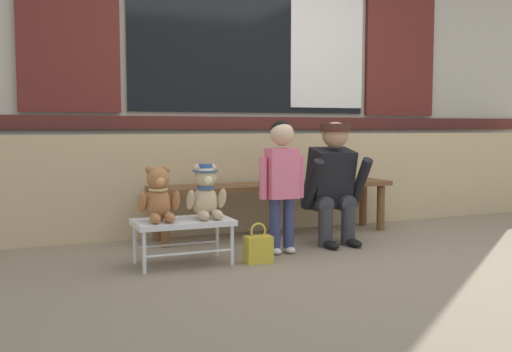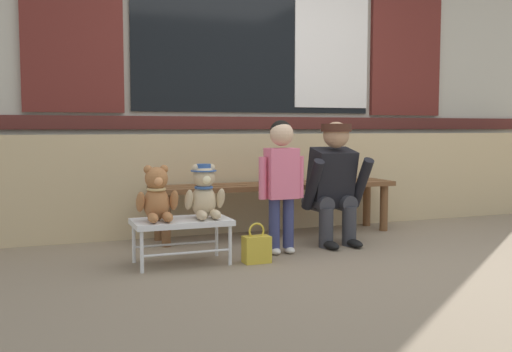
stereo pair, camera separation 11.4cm
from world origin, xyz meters
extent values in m
plane|color=#84725B|center=(0.00, 0.00, 0.00)|extent=(60.00, 60.00, 0.00)
cube|color=tan|center=(0.00, 1.43, 0.42)|extent=(7.13, 0.25, 0.85)
cube|color=#B7B2A3|center=(0.00, 1.95, 1.82)|extent=(7.28, 0.20, 3.64)
cube|color=#56231E|center=(0.00, 1.83, 0.95)|extent=(6.69, 0.04, 0.12)
cube|color=black|center=(0.00, 1.84, 1.75)|extent=(2.40, 0.03, 1.40)
cube|color=white|center=(0.79, 1.82, 1.75)|extent=(0.81, 0.02, 1.29)
cube|color=maroon|center=(-1.68, 1.83, 1.75)|extent=(0.84, 0.05, 1.43)
cube|color=maroon|center=(1.68, 1.83, 1.75)|extent=(0.84, 0.05, 1.43)
cube|color=brown|center=(-0.13, 0.92, 0.42)|extent=(2.10, 0.11, 0.04)
cube|color=brown|center=(-0.13, 1.06, 0.42)|extent=(2.10, 0.11, 0.04)
cube|color=brown|center=(-0.13, 1.20, 0.42)|extent=(2.10, 0.11, 0.04)
cylinder|color=brown|center=(-1.10, 0.92, 0.20)|extent=(0.07, 0.07, 0.40)
cylinder|color=brown|center=(-1.10, 1.20, 0.20)|extent=(0.07, 0.07, 0.40)
cylinder|color=brown|center=(0.84, 0.92, 0.20)|extent=(0.07, 0.07, 0.40)
cylinder|color=brown|center=(0.84, 1.20, 0.20)|extent=(0.07, 0.07, 0.40)
cube|color=silver|center=(-1.12, 0.32, 0.28)|extent=(0.64, 0.36, 0.04)
cylinder|color=silver|center=(-1.41, 0.17, 0.13)|extent=(0.02, 0.02, 0.26)
cylinder|color=silver|center=(-1.41, 0.47, 0.13)|extent=(0.02, 0.02, 0.26)
cylinder|color=silver|center=(-0.83, 0.17, 0.13)|extent=(0.02, 0.02, 0.26)
cylinder|color=silver|center=(-0.83, 0.47, 0.13)|extent=(0.02, 0.02, 0.26)
cylinder|color=silver|center=(-1.12, 0.17, 0.10)|extent=(0.58, 0.02, 0.02)
cylinder|color=silver|center=(-1.12, 0.47, 0.10)|extent=(0.58, 0.02, 0.02)
ellipsoid|color=#A86B3D|center=(-1.28, 0.34, 0.41)|extent=(0.17, 0.14, 0.22)
sphere|color=#A86B3D|center=(-1.28, 0.33, 0.58)|extent=(0.15, 0.15, 0.15)
sphere|color=#E1955B|center=(-1.28, 0.28, 0.56)|extent=(0.06, 0.06, 0.06)
sphere|color=#A86B3D|center=(-1.34, 0.34, 0.63)|extent=(0.06, 0.06, 0.06)
ellipsoid|color=#A86B3D|center=(-1.39, 0.31, 0.43)|extent=(0.06, 0.11, 0.16)
ellipsoid|color=#A86B3D|center=(-1.33, 0.23, 0.33)|extent=(0.06, 0.15, 0.06)
sphere|color=#A86B3D|center=(-1.23, 0.34, 0.63)|extent=(0.06, 0.06, 0.06)
ellipsoid|color=#A86B3D|center=(-1.17, 0.31, 0.43)|extent=(0.06, 0.11, 0.16)
ellipsoid|color=#A86B3D|center=(-1.24, 0.23, 0.33)|extent=(0.06, 0.15, 0.06)
torus|color=#D6B775|center=(-1.28, 0.34, 0.51)|extent=(0.13, 0.13, 0.02)
ellipsoid|color=#CCB289|center=(-0.96, 0.34, 0.41)|extent=(0.17, 0.14, 0.22)
sphere|color=#CCB289|center=(-0.96, 0.33, 0.58)|extent=(0.15, 0.15, 0.15)
sphere|color=#FFEEBB|center=(-0.96, 0.28, 0.56)|extent=(0.06, 0.06, 0.06)
sphere|color=#CCB289|center=(-1.02, 0.34, 0.63)|extent=(0.06, 0.06, 0.06)
ellipsoid|color=#CCB289|center=(-1.07, 0.31, 0.43)|extent=(0.06, 0.11, 0.16)
ellipsoid|color=#CCB289|center=(-1.01, 0.23, 0.33)|extent=(0.06, 0.15, 0.06)
sphere|color=#CCB289|center=(-0.91, 0.34, 0.63)|extent=(0.06, 0.06, 0.06)
ellipsoid|color=#CCB289|center=(-0.85, 0.31, 0.43)|extent=(0.06, 0.11, 0.16)
ellipsoid|color=#CCB289|center=(-0.92, 0.23, 0.33)|extent=(0.06, 0.15, 0.06)
torus|color=#335699|center=(-0.96, 0.34, 0.51)|extent=(0.13, 0.13, 0.02)
cylinder|color=#335699|center=(-0.96, 0.34, 0.62)|extent=(0.17, 0.17, 0.01)
cylinder|color=#335699|center=(-0.96, 0.34, 0.64)|extent=(0.10, 0.10, 0.04)
cylinder|color=navy|center=(-0.43, 0.38, 0.22)|extent=(0.08, 0.08, 0.36)
ellipsoid|color=silver|center=(-0.43, 0.36, 0.03)|extent=(0.07, 0.12, 0.05)
cylinder|color=navy|center=(-0.32, 0.38, 0.22)|extent=(0.08, 0.08, 0.36)
ellipsoid|color=silver|center=(-0.32, 0.36, 0.03)|extent=(0.07, 0.12, 0.05)
cube|color=#E56B89|center=(-0.37, 0.38, 0.58)|extent=(0.22, 0.15, 0.36)
cylinder|color=#E56B89|center=(-0.52, 0.38, 0.55)|extent=(0.06, 0.06, 0.30)
cylinder|color=#E56B89|center=(-0.23, 0.38, 0.55)|extent=(0.06, 0.06, 0.30)
sphere|color=#DBB28E|center=(-0.37, 0.38, 0.86)|extent=(0.17, 0.17, 0.17)
sphere|color=black|center=(-0.37, 0.40, 0.88)|extent=(0.16, 0.16, 0.16)
cylinder|color=#333338|center=(0.03, 0.46, 0.15)|extent=(0.11, 0.11, 0.30)
cylinder|color=#333338|center=(0.03, 0.60, 0.32)|extent=(0.13, 0.32, 0.13)
ellipsoid|color=black|center=(0.03, 0.38, 0.03)|extent=(0.09, 0.20, 0.06)
cylinder|color=#333338|center=(0.23, 0.46, 0.15)|extent=(0.11, 0.11, 0.30)
cylinder|color=#333338|center=(0.23, 0.60, 0.32)|extent=(0.13, 0.32, 0.13)
ellipsoid|color=black|center=(0.23, 0.38, 0.03)|extent=(0.09, 0.20, 0.06)
cube|color=black|center=(0.13, 0.57, 0.52)|extent=(0.32, 0.30, 0.47)
cylinder|color=black|center=(-0.08, 0.47, 0.48)|extent=(0.08, 0.28, 0.40)
cylinder|color=black|center=(0.34, 0.47, 0.48)|extent=(0.08, 0.28, 0.40)
sphere|color=tan|center=(0.13, 0.50, 0.85)|extent=(0.20, 0.20, 0.20)
cylinder|color=#422319|center=(0.13, 0.50, 0.91)|extent=(0.23, 0.23, 0.06)
cube|color=brown|center=(0.32, 0.66, 0.38)|extent=(0.10, 0.22, 0.16)
cube|color=gold|center=(-0.65, 0.18, 0.09)|extent=(0.18, 0.11, 0.18)
torus|color=gold|center=(-0.65, 0.18, 0.22)|extent=(0.11, 0.01, 0.11)
camera|label=1|loc=(-2.15, -3.39, 0.90)|focal=41.13mm
camera|label=2|loc=(-2.05, -3.44, 0.90)|focal=41.13mm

